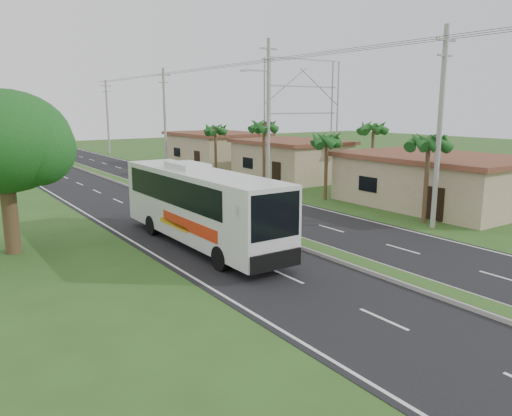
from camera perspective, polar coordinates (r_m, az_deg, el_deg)
ground at (r=22.52m, az=10.70°, el=-6.08°), size 180.00×180.00×0.00m
road_asphalt at (r=38.84m, az=-10.62°, el=1.33°), size 14.00×160.00×0.02m
median_strip at (r=38.83m, az=-10.62°, el=1.47°), size 1.20×160.00×0.18m
lane_edge_left at (r=36.71m, az=-20.20°, el=0.22°), size 0.12×160.00×0.01m
lane_edge_right at (r=41.95m, az=-2.23°, el=2.25°), size 0.12×160.00×0.01m
shop_near at (r=36.45m, az=19.77°, el=3.01°), size 8.60×12.60×3.52m
shop_mid at (r=47.51m, az=3.95°, el=5.57°), size 7.60×10.60×3.67m
shop_far at (r=59.08m, az=-4.55°, el=6.79°), size 8.60×11.60×3.82m
palm_verge_a at (r=30.38m, az=19.14°, el=7.12°), size 2.40×2.40×5.45m
palm_verge_b at (r=36.74m, az=8.09°, el=7.68°), size 2.40×2.40×5.05m
palm_verge_c at (r=41.77m, az=0.93°, el=9.28°), size 2.40×2.40×5.85m
palm_verge_d at (r=49.65m, az=-4.69°, el=8.93°), size 2.40×2.40×5.25m
palm_behind_shop at (r=44.56m, az=13.27°, el=8.88°), size 2.40×2.40×5.65m
shade_tree at (r=25.32m, az=-27.18°, el=6.40°), size 6.30×6.00×7.54m
utility_pole_a at (r=29.34m, az=20.25°, el=8.74°), size 1.60×0.28×11.00m
utility_pole_b at (r=40.74m, az=1.38°, el=10.82°), size 3.20×0.28×12.00m
utility_pole_c at (r=58.17m, az=-10.39°, el=10.26°), size 1.60×0.28×11.00m
utility_pole_d at (r=76.85m, az=-16.61°, el=10.03°), size 1.60×0.28×10.50m
billboard_lattice at (r=58.52m, az=5.34°, el=11.53°), size 10.18×1.18×12.07m
coach_bus_main at (r=24.40m, az=-6.48°, el=0.72°), size 2.65×12.33×3.98m
coach_bus_far at (r=70.31m, az=-24.85°, el=6.45°), size 2.79×11.26×3.26m
motorcyclist at (r=31.15m, az=-8.39°, el=0.46°), size 1.94×0.95×2.33m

